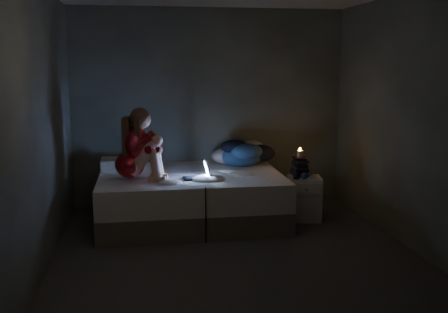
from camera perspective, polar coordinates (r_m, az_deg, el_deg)
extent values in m
cube|color=#413C3A|center=(5.41, 1.15, -10.36)|extent=(3.60, 3.80, 0.02)
cube|color=#3B3F34|center=(6.98, -1.58, 5.34)|extent=(3.60, 0.02, 2.60)
cube|color=#3B3F34|center=(3.25, 7.17, -0.26)|extent=(3.60, 0.02, 2.60)
cube|color=#3B3F34|center=(5.10, -19.27, 3.00)|extent=(0.02, 3.80, 2.60)
cube|color=#3B3F34|center=(5.70, 19.45, 3.69)|extent=(0.02, 3.80, 2.60)
cube|color=white|center=(6.54, -11.11, -0.82)|extent=(0.49, 0.35, 0.14)
cube|color=silver|center=(6.44, 8.71, -4.54)|extent=(0.45, 0.42, 0.53)
cylinder|color=beige|center=(6.41, 8.30, 0.39)|extent=(0.07, 0.07, 0.08)
cube|color=black|center=(6.27, 8.07, -2.37)|extent=(0.09, 0.15, 0.01)
sphere|color=navy|center=(6.25, 9.01, -2.12)|extent=(0.08, 0.08, 0.08)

